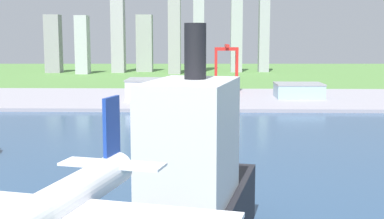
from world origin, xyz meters
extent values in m
plane|color=#54843F|center=(0.00, 300.00, 0.00)|extent=(2400.00, 2400.00, 0.00)
cube|color=#2D4C70|center=(0.00, 240.00, 0.07)|extent=(840.00, 360.00, 0.15)
cube|color=#97939D|center=(0.00, 490.00, 1.25)|extent=(840.00, 140.00, 2.50)
cylinder|color=white|center=(2.56, 133.83, 30.92)|extent=(13.11, 38.12, 4.39)
cube|color=white|center=(3.00, 135.68, 30.26)|extent=(40.75, 17.42, 0.50)
cube|color=#193899|center=(6.54, 150.52, 35.74)|extent=(1.55, 4.57, 10.52)
cube|color=white|center=(6.54, 150.52, 31.80)|extent=(14.94, 7.41, 0.36)
cube|color=silver|center=(16.12, 187.84, 27.50)|extent=(21.65, 30.52, 25.33)
cylinder|color=black|center=(16.92, 191.61, 46.04)|extent=(4.63, 4.63, 11.75)
cube|color=red|center=(27.83, 528.86, 20.40)|extent=(2.20, 2.20, 35.81)
cube|color=red|center=(45.95, 528.86, 20.40)|extent=(2.20, 2.20, 35.81)
cube|color=red|center=(27.83, 536.86, 20.40)|extent=(2.20, 2.20, 35.81)
cube|color=red|center=(45.95, 536.86, 20.40)|extent=(2.20, 2.20, 35.81)
cube|color=red|center=(36.89, 532.86, 39.71)|extent=(20.52, 10.00, 2.80)
cube|color=red|center=(36.89, 522.89, 42.51)|extent=(2.60, 39.89, 2.60)
cube|color=silver|center=(-8.40, 474.02, 9.77)|extent=(63.86, 33.15, 14.53)
cube|color=gray|center=(-8.40, 474.02, 17.63)|extent=(65.14, 33.82, 1.20)
cube|color=#99BCD1|center=(92.21, 488.22, 7.63)|extent=(36.12, 29.41, 10.26)
cube|color=gray|center=(92.21, 488.22, 13.36)|extent=(36.84, 29.99, 1.20)
cube|color=gray|center=(-198.75, 817.98, 41.02)|extent=(21.30, 19.84, 82.05)
cube|color=#AFB3BA|center=(-151.10, 793.57, 39.93)|extent=(17.03, 21.59, 79.85)
cube|color=#A3A1A8|center=(-106.55, 823.94, 73.29)|extent=(18.00, 21.22, 146.58)
cube|color=#989E9A|center=(-71.24, 844.01, 41.46)|extent=(23.17, 19.97, 82.93)
cube|color=#989899|center=(-24.34, 798.53, 56.02)|extent=(16.44, 23.25, 112.04)
cube|color=#ACB1B5|center=(8.45, 842.82, 75.40)|extent=(15.73, 20.02, 150.80)
cube|color=#A2A7AA|center=(63.21, 837.65, 54.08)|extent=(16.38, 14.11, 108.16)
cube|color=#A0A2A9|center=(103.44, 845.62, 51.81)|extent=(14.58, 21.33, 103.63)
camera|label=1|loc=(19.21, 82.49, 48.73)|focal=48.29mm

